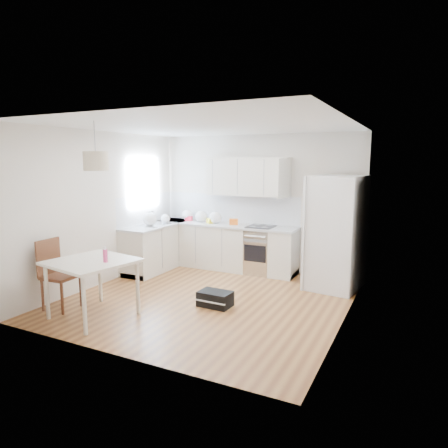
% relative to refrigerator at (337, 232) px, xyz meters
% --- Properties ---
extents(floor, '(4.20, 4.20, 0.00)m').
position_rel_refrigerator_xyz_m(floor, '(-1.70, -1.52, -0.97)').
color(floor, brown).
rests_on(floor, ground).
extents(ceiling, '(4.20, 4.20, 0.00)m').
position_rel_refrigerator_xyz_m(ceiling, '(-1.70, -1.52, 1.73)').
color(ceiling, white).
rests_on(ceiling, wall_back).
extents(wall_back, '(4.20, 0.00, 4.20)m').
position_rel_refrigerator_xyz_m(wall_back, '(-1.70, 0.58, 0.38)').
color(wall_back, beige).
rests_on(wall_back, floor).
extents(wall_left, '(0.00, 4.20, 4.20)m').
position_rel_refrigerator_xyz_m(wall_left, '(-3.80, -1.52, 0.38)').
color(wall_left, beige).
rests_on(wall_left, floor).
extents(wall_right, '(0.00, 4.20, 4.20)m').
position_rel_refrigerator_xyz_m(wall_right, '(0.40, -1.52, 0.38)').
color(wall_right, beige).
rests_on(wall_right, floor).
extents(window_glassblock, '(0.02, 1.00, 1.00)m').
position_rel_refrigerator_xyz_m(window_glassblock, '(-3.79, -0.37, 0.78)').
color(window_glassblock, '#BFE0F9').
rests_on(window_glassblock, wall_left).
extents(cabinets_back, '(3.00, 0.60, 0.88)m').
position_rel_refrigerator_xyz_m(cabinets_back, '(-2.30, 0.28, -0.53)').
color(cabinets_back, silver).
rests_on(cabinets_back, floor).
extents(cabinets_left, '(0.60, 1.80, 0.88)m').
position_rel_refrigerator_xyz_m(cabinets_left, '(-3.50, -0.32, -0.53)').
color(cabinets_left, silver).
rests_on(cabinets_left, floor).
extents(counter_back, '(3.02, 0.64, 0.04)m').
position_rel_refrigerator_xyz_m(counter_back, '(-2.30, 0.28, -0.07)').
color(counter_back, '#B8BABD').
rests_on(counter_back, cabinets_back).
extents(counter_left, '(0.64, 1.82, 0.04)m').
position_rel_refrigerator_xyz_m(counter_left, '(-3.50, -0.32, -0.07)').
color(counter_left, '#B8BABD').
rests_on(counter_left, cabinets_left).
extents(backsplash_back, '(3.00, 0.01, 0.58)m').
position_rel_refrigerator_xyz_m(backsplash_back, '(-2.30, 0.57, 0.24)').
color(backsplash_back, white).
rests_on(backsplash_back, wall_back).
extents(backsplash_left, '(0.01, 1.80, 0.58)m').
position_rel_refrigerator_xyz_m(backsplash_left, '(-3.80, -0.32, 0.24)').
color(backsplash_left, white).
rests_on(backsplash_left, wall_left).
extents(upper_cabinets, '(1.70, 0.32, 0.75)m').
position_rel_refrigerator_xyz_m(upper_cabinets, '(-1.85, 0.42, 0.90)').
color(upper_cabinets, silver).
rests_on(upper_cabinets, wall_back).
extents(range_oven, '(0.50, 0.61, 0.88)m').
position_rel_refrigerator_xyz_m(range_oven, '(-1.50, 0.28, -0.53)').
color(range_oven, silver).
rests_on(range_oven, floor).
extents(sink, '(0.50, 0.80, 0.16)m').
position_rel_refrigerator_xyz_m(sink, '(-3.50, -0.37, -0.06)').
color(sink, silver).
rests_on(sink, counter_left).
extents(refrigerator, '(1.04, 1.08, 1.94)m').
position_rel_refrigerator_xyz_m(refrigerator, '(0.00, 0.00, 0.00)').
color(refrigerator, white).
rests_on(refrigerator, floor).
extents(dining_table, '(1.20, 1.20, 0.82)m').
position_rel_refrigerator_xyz_m(dining_table, '(-2.80, -2.87, -0.25)').
color(dining_table, beige).
rests_on(dining_table, floor).
extents(dining_chair, '(0.46, 0.46, 1.04)m').
position_rel_refrigerator_xyz_m(dining_chair, '(-3.45, -2.84, -0.45)').
color(dining_chair, '#472815').
rests_on(dining_chair, floor).
extents(drink_bottle, '(0.07, 0.07, 0.21)m').
position_rel_refrigerator_xyz_m(drink_bottle, '(-2.56, -2.85, -0.05)').
color(drink_bottle, '#DD3D78').
rests_on(drink_bottle, dining_table).
extents(gym_bag, '(0.50, 0.34, 0.23)m').
position_rel_refrigerator_xyz_m(gym_bag, '(-1.45, -1.74, -0.86)').
color(gym_bag, black).
rests_on(gym_bag, floor).
extents(pendant_lamp, '(0.41, 0.41, 0.25)m').
position_rel_refrigerator_xyz_m(pendant_lamp, '(-2.64, -2.86, 1.21)').
color(pendant_lamp, beige).
rests_on(pendant_lamp, ceiling).
extents(grocery_bag_a, '(0.25, 0.22, 0.23)m').
position_rel_refrigerator_xyz_m(grocery_bag_a, '(-3.23, 0.37, 0.06)').
color(grocery_bag_a, white).
rests_on(grocery_bag_a, counter_back).
extents(grocery_bag_b, '(0.26, 0.22, 0.24)m').
position_rel_refrigerator_xyz_m(grocery_bag_b, '(-2.84, 0.29, 0.07)').
color(grocery_bag_b, white).
rests_on(grocery_bag_b, counter_back).
extents(grocery_bag_c, '(0.27, 0.23, 0.24)m').
position_rel_refrigerator_xyz_m(grocery_bag_c, '(-2.49, 0.27, 0.07)').
color(grocery_bag_c, white).
rests_on(grocery_bag_c, counter_back).
extents(grocery_bag_d, '(0.20, 0.17, 0.18)m').
position_rel_refrigerator_xyz_m(grocery_bag_d, '(-3.45, -0.13, 0.04)').
color(grocery_bag_d, white).
rests_on(grocery_bag_d, counter_back).
extents(grocery_bag_e, '(0.28, 0.24, 0.26)m').
position_rel_refrigerator_xyz_m(grocery_bag_e, '(-3.51, -0.57, 0.08)').
color(grocery_bag_e, white).
rests_on(grocery_bag_e, counter_left).
extents(snack_orange, '(0.20, 0.17, 0.12)m').
position_rel_refrigerator_xyz_m(snack_orange, '(-2.09, 0.28, 0.01)').
color(snack_orange, '#E15D14').
rests_on(snack_orange, counter_back).
extents(snack_yellow, '(0.18, 0.17, 0.10)m').
position_rel_refrigerator_xyz_m(snack_yellow, '(-2.61, 0.23, 0.00)').
color(snack_yellow, yellow).
rests_on(snack_yellow, counter_back).
extents(snack_red, '(0.16, 0.12, 0.10)m').
position_rel_refrigerator_xyz_m(snack_red, '(-3.16, 0.32, -0.00)').
color(snack_red, red).
rests_on(snack_red, counter_back).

